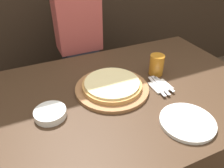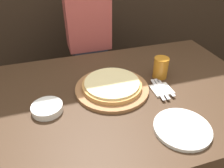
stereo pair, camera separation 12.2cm
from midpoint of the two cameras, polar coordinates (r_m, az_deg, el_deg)
name	(u,v)px [view 2 (the right image)]	position (r m, az deg, el deg)	size (l,w,h in m)	color
dining_table	(124,137)	(1.48, 5.64, -13.83)	(1.56, 1.05, 0.75)	#3D2819
pizza_on_board	(112,86)	(1.23, 2.84, -0.70)	(0.42, 0.42, 0.06)	#99663D
beer_glass	(161,67)	(1.36, 15.15, 4.27)	(0.09, 0.09, 0.13)	#B7701E
dinner_plate	(182,128)	(1.07, 21.06, -10.89)	(0.26, 0.26, 0.02)	silver
side_bowl	(47,108)	(1.12, -13.61, -6.27)	(0.16, 0.16, 0.04)	silver
napkin_stack	(162,90)	(1.28, 15.52, -1.57)	(0.11, 0.11, 0.01)	white
fork	(158,89)	(1.26, 14.61, -1.46)	(0.04, 0.20, 0.00)	silver
dinner_knife	(162,89)	(1.27, 15.58, -1.26)	(0.04, 0.20, 0.00)	silver
spoon	(166,88)	(1.28, 16.53, -1.06)	(0.03, 0.17, 0.00)	silver
diner_person	(90,55)	(1.82, -3.93, 7.53)	(0.33, 0.20, 1.32)	#33333D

